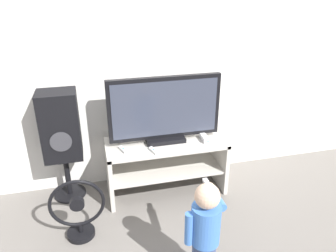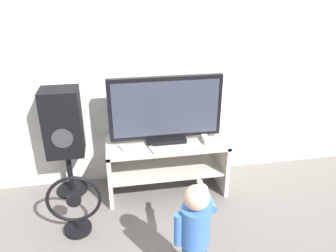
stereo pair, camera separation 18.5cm
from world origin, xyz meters
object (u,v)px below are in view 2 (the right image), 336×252
(television, at_px, (166,110))
(floor_fan, at_px, (75,207))
(game_console, at_px, (205,139))
(child, at_px, (195,226))
(remote_primary, at_px, (123,148))
(remote_secondary, at_px, (153,150))
(speaker_tower, at_px, (63,126))

(television, relative_size, floor_fan, 1.93)
(game_console, relative_size, child, 0.21)
(child, xyz_separation_m, floor_fan, (-0.83, 0.60, -0.21))
(game_console, height_order, child, child)
(floor_fan, bearing_deg, remote_primary, 41.73)
(game_console, distance_m, floor_fan, 1.28)
(television, height_order, child, television)
(child, bearing_deg, game_console, 70.61)
(remote_secondary, height_order, child, child)
(remote_secondary, height_order, floor_fan, remote_secondary)
(game_console, xyz_separation_m, floor_fan, (-1.18, -0.39, -0.31))
(game_console, xyz_separation_m, speaker_tower, (-1.28, 0.20, 0.15))
(remote_secondary, bearing_deg, speaker_tower, 158.74)
(television, bearing_deg, game_console, -13.37)
(remote_primary, bearing_deg, television, 14.38)
(television, distance_m, remote_primary, 0.51)
(speaker_tower, bearing_deg, television, -7.06)
(remote_secondary, bearing_deg, game_console, 11.34)
(speaker_tower, bearing_deg, game_console, -8.86)
(television, relative_size, game_console, 6.37)
(television, distance_m, child, 1.15)
(child, bearing_deg, television, 90.43)
(remote_primary, xyz_separation_m, remote_secondary, (0.26, -0.08, 0.00))
(remote_secondary, distance_m, floor_fan, 0.79)
(remote_primary, height_order, floor_fan, remote_primary)
(game_console, bearing_deg, remote_secondary, -168.66)
(remote_primary, bearing_deg, game_console, 1.36)
(game_console, bearing_deg, television, 166.63)
(remote_secondary, xyz_separation_m, child, (0.15, -0.89, -0.09))
(television, relative_size, speaker_tower, 0.98)
(remote_primary, xyz_separation_m, child, (0.41, -0.98, -0.09))
(speaker_tower, bearing_deg, floor_fan, -80.73)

